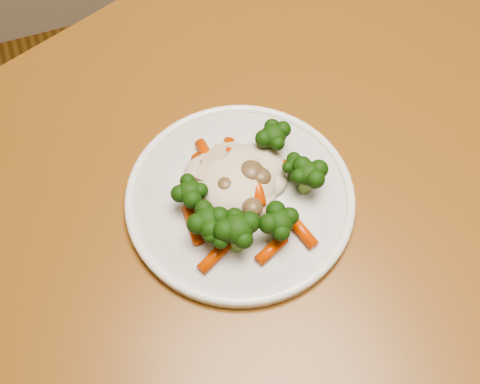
{
  "coord_description": "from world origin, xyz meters",
  "views": [
    {
      "loc": [
        -0.39,
        0.05,
        1.3
      ],
      "look_at": [
        -0.28,
        0.34,
        0.77
      ],
      "focal_mm": 45.0,
      "sensor_mm": 36.0,
      "label": 1
    }
  ],
  "objects": [
    {
      "name": "plate",
      "position": [
        -0.28,
        0.34,
        0.76
      ],
      "size": [
        0.24,
        0.24,
        0.01
      ],
      "primitive_type": "cylinder",
      "color": "white",
      "rests_on": "dining_table"
    },
    {
      "name": "meal",
      "position": [
        -0.28,
        0.34,
        0.78
      ],
      "size": [
        0.16,
        0.16,
        0.05
      ],
      "color": "beige",
      "rests_on": "plate"
    },
    {
      "name": "dining_table",
      "position": [
        -0.21,
        0.32,
        0.65
      ],
      "size": [
        1.36,
        1.14,
        0.75
      ],
      "rotation": [
        0.0,
        0.0,
        0.38
      ],
      "color": "brown",
      "rests_on": "ground"
    }
  ]
}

